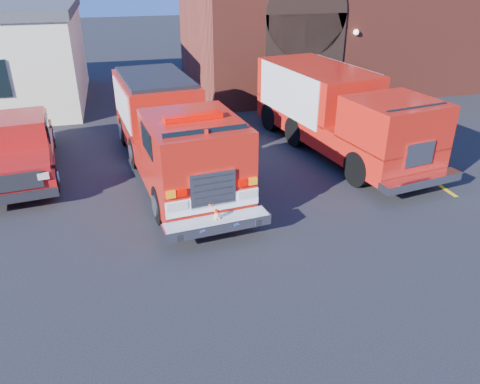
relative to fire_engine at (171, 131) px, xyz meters
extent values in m
plane|color=black|center=(1.02, -3.13, -1.38)|extent=(100.00, 100.00, 0.00)
cube|color=#E6B60C|center=(7.52, -2.13, -1.37)|extent=(0.12, 3.00, 0.01)
cube|color=#E6B60C|center=(7.52, 0.87, -1.37)|extent=(0.12, 3.00, 0.01)
cube|color=#E6B60C|center=(7.52, 3.87, -1.37)|extent=(0.12, 3.00, 0.01)
cube|color=maroon|center=(10.02, 10.87, 2.62)|extent=(15.00, 10.00, 8.00)
cube|color=black|center=(6.52, 5.85, 0.62)|extent=(3.60, 0.12, 4.00)
cylinder|color=black|center=(6.52, 5.85, 2.62)|extent=(3.60, 0.12, 3.60)
cylinder|color=black|center=(-0.66, -2.98, -0.88)|extent=(0.42, 1.02, 0.99)
cylinder|color=black|center=(1.30, -2.76, -0.88)|extent=(0.42, 1.02, 0.99)
cube|color=red|center=(0.00, 0.00, -0.61)|extent=(3.14, 8.30, 0.81)
cube|color=red|center=(-0.23, 2.05, 0.43)|extent=(2.68, 4.19, 1.44)
cube|color=red|center=(0.29, -2.60, 0.47)|extent=(2.56, 3.11, 1.35)
cube|color=black|center=(0.42, -3.72, 0.83)|extent=(1.98, 0.29, 0.85)
cube|color=#D80600|center=(0.29, -2.60, 1.22)|extent=(1.47, 0.46, 0.13)
cube|color=white|center=(0.45, -4.05, -0.43)|extent=(2.24, 0.30, 0.40)
cube|color=silver|center=(0.45, -4.06, -0.07)|extent=(1.08, 0.17, 0.85)
cube|color=silver|center=(0.48, -4.30, -0.85)|extent=(2.56, 0.77, 0.25)
cube|color=#B7B7BF|center=(-1.36, 1.93, 0.43)|extent=(0.40, 3.22, 1.17)
cube|color=#B7B7BF|center=(0.90, 2.18, 0.43)|extent=(0.40, 3.22, 1.17)
sphere|color=tan|center=(0.48, -4.30, -0.65)|extent=(0.15, 0.15, 0.14)
sphere|color=tan|center=(0.48, -4.30, -0.55)|extent=(0.12, 0.12, 0.11)
sphere|color=tan|center=(0.44, -4.29, -0.51)|extent=(0.05, 0.05, 0.04)
sphere|color=tan|center=(0.52, -4.29, -0.51)|extent=(0.05, 0.05, 0.04)
ellipsoid|color=red|center=(0.48, -4.30, -0.51)|extent=(0.13, 0.13, 0.07)
cylinder|color=red|center=(0.48, -4.31, -0.53)|extent=(0.15, 0.15, 0.01)
cylinder|color=black|center=(-3.50, -0.48, -0.97)|extent=(0.38, 0.84, 0.82)
cube|color=#9E1312|center=(-4.61, 1.29, -0.81)|extent=(2.69, 5.81, 0.46)
cube|color=#9E1312|center=(-4.37, -0.69, -0.41)|extent=(2.04, 1.74, 0.36)
cube|color=#9E1312|center=(-4.57, 0.98, 0.00)|extent=(2.08, 2.04, 1.02)
cube|color=#9E1312|center=(-4.80, 2.91, -0.41)|extent=(2.12, 2.35, 0.56)
cube|color=black|center=(-4.27, -1.58, -0.92)|extent=(2.08, 0.39, 0.22)
cylinder|color=black|center=(5.15, -2.22, -0.85)|extent=(0.50, 1.10, 1.05)
cylinder|color=black|center=(7.23, -1.88, -0.85)|extent=(0.50, 1.10, 1.05)
cube|color=red|center=(5.75, 0.60, -0.56)|extent=(3.63, 7.96, 0.86)
cube|color=red|center=(5.51, 2.02, 0.54)|extent=(3.15, 5.12, 1.44)
cube|color=red|center=(6.19, -2.05, 0.45)|extent=(2.74, 2.66, 1.25)
cube|color=#B7B7BF|center=(4.32, 1.82, 0.45)|extent=(0.70, 3.98, 1.63)
cube|color=#B7B7BF|center=(6.70, 2.22, 0.45)|extent=(0.70, 3.98, 1.63)
cube|color=silver|center=(6.42, -3.42, -0.85)|extent=(2.63, 0.85, 0.24)
camera|label=1|loc=(-1.34, -13.48, 4.62)|focal=35.00mm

